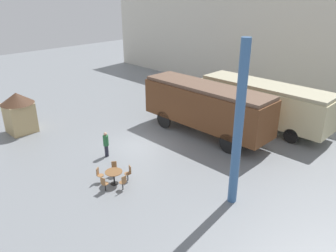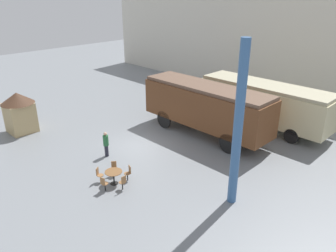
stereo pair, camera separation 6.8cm
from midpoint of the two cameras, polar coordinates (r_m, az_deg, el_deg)
ground_plane at (r=22.29m, az=-4.83°, el=-3.37°), size 80.00×80.00×0.00m
backdrop_wall at (r=32.95m, az=16.85°, el=12.66°), size 44.00×0.15×9.00m
passenger_coach_vintage at (r=25.63m, az=16.27°, el=4.15°), size 9.99×2.80×3.34m
passenger_coach_wooden at (r=23.20m, az=6.50°, el=3.65°), size 9.77×2.67×3.67m
cafe_table_near at (r=18.04m, az=-9.52°, el=-8.24°), size 0.94×0.94×0.75m
cafe_chair_0 at (r=17.54m, az=-11.18°, el=-9.73°), size 0.37×0.39×0.87m
cafe_chair_1 at (r=17.49m, az=-7.91°, el=-9.59°), size 0.36×0.36×0.87m
cafe_chair_2 at (r=18.29m, az=-6.96°, el=-7.96°), size 0.37×0.39×0.87m
cafe_chair_3 at (r=18.81m, az=-9.45°, el=-7.18°), size 0.40×0.40×0.87m
cafe_chair_4 at (r=18.37m, az=-12.00°, el=-8.19°), size 0.40×0.40×0.87m
visitor_person at (r=20.81m, az=-10.84°, el=-2.99°), size 0.34×0.34×1.65m
ticket_kiosk at (r=26.03m, az=-24.62°, el=2.48°), size 2.34×2.34×3.00m
support_pillar at (r=15.20m, az=12.04°, el=-0.22°), size 0.44×0.44×8.00m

